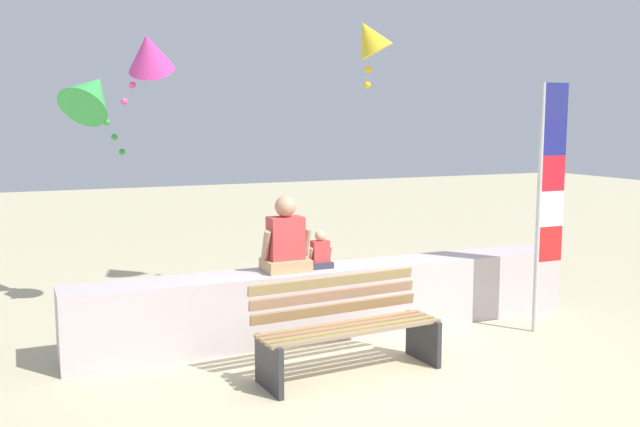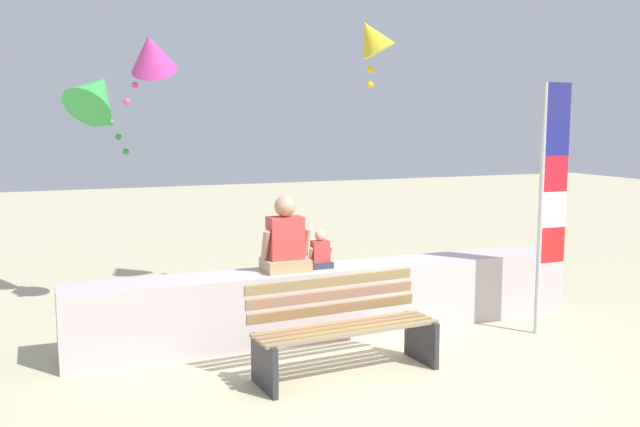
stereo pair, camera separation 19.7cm
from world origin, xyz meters
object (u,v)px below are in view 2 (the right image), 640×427
at_px(kite_green, 96,93).
at_px(flag_banner, 550,189).
at_px(person_adult, 285,242).
at_px(person_child, 320,253).
at_px(kite_yellow, 372,38).
at_px(kite_magenta, 151,54).
at_px(park_bench, 343,328).

bearing_deg(kite_green, flag_banner, -34.34).
bearing_deg(person_adult, person_child, 0.07).
relative_size(flag_banner, kite_yellow, 3.27).
height_order(kite_yellow, kite_green, kite_yellow).
relative_size(person_adult, kite_yellow, 0.96).
bearing_deg(kite_magenta, flag_banner, -27.68).
height_order(flag_banner, kite_yellow, kite_yellow).
xyz_separation_m(person_child, flag_banner, (2.38, -0.85, 0.70)).
xyz_separation_m(park_bench, person_child, (0.24, 1.15, 0.50)).
distance_m(kite_magenta, kite_green, 1.20).
relative_size(person_child, kite_magenta, 0.47).
height_order(flag_banner, kite_green, kite_green).
distance_m(park_bench, kite_magenta, 3.83).
bearing_deg(kite_magenta, kite_green, 118.34).
distance_m(flag_banner, kite_magenta, 4.70).
height_order(person_child, kite_yellow, kite_yellow).
height_order(person_child, flag_banner, flag_banner).
distance_m(park_bench, kite_green, 4.47).
bearing_deg(kite_magenta, kite_yellow, -13.78).
xyz_separation_m(person_adult, kite_yellow, (1.31, 0.62, 2.26)).
relative_size(person_adult, kite_magenta, 0.91).
height_order(flag_banner, kite_magenta, kite_magenta).
bearing_deg(flag_banner, kite_green, 145.66).
bearing_deg(park_bench, person_child, 78.29).
relative_size(park_bench, kite_green, 1.54).
bearing_deg(person_adult, flag_banner, -16.90).
xyz_separation_m(kite_yellow, kite_green, (-3.01, 1.60, -0.63)).
bearing_deg(flag_banner, kite_magenta, 152.32).
distance_m(person_child, kite_yellow, 2.65).
height_order(park_bench, kite_magenta, kite_magenta).
distance_m(park_bench, person_child, 1.27).
height_order(person_child, kite_green, kite_green).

